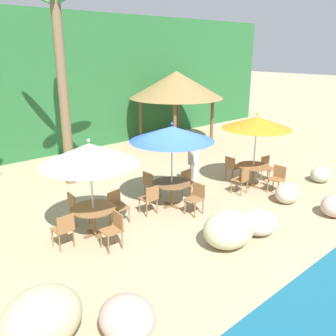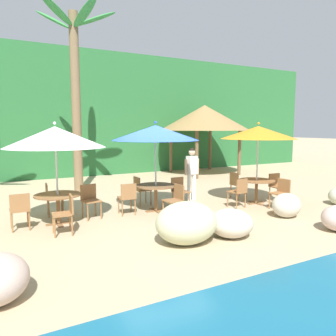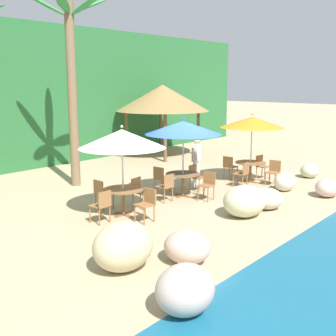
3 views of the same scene
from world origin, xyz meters
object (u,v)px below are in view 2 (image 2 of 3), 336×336
at_px(umbrella_blue, 156,133).
at_px(dining_table_blue, 156,190).
at_px(dining_table_white, 58,200).
at_px(chair_orange_inland, 237,183).
at_px(chair_blue_left, 128,196).
at_px(dining_table_orange, 257,184).
at_px(chair_white_left, 20,209).
at_px(umbrella_orange, 258,133).
at_px(chair_orange_seaward, 276,185).
at_px(chair_orange_right, 281,191).
at_px(chair_blue_right, 176,198).
at_px(chair_white_right, 66,211).
at_px(chair_white_inland, 51,197).
at_px(chair_blue_seaward, 179,190).
at_px(palapa_hut, 205,118).
at_px(waiter_in_white, 192,170).
at_px(palm_tree_second, 75,76).
at_px(chair_white_seaward, 90,198).
at_px(chair_blue_inland, 140,189).
at_px(chair_orange_left, 239,191).

xyz_separation_m(umbrella_blue, dining_table_blue, (0.00, 0.00, -1.58)).
xyz_separation_m(dining_table_white, chair_orange_inland, (5.70, 0.25, -0.10)).
relative_size(chair_blue_left, dining_table_orange, 0.79).
bearing_deg(chair_white_left, umbrella_orange, -4.26).
distance_m(dining_table_blue, umbrella_orange, 3.57).
xyz_separation_m(chair_orange_seaward, chair_orange_right, (-0.69, -0.85, 0.00)).
height_order(dining_table_blue, chair_blue_right, chair_blue_right).
xyz_separation_m(umbrella_blue, dining_table_orange, (3.14, -0.62, -1.58)).
distance_m(chair_white_left, umbrella_blue, 3.87).
distance_m(chair_white_right, dining_table_blue, 2.74).
bearing_deg(chair_white_inland, chair_blue_seaward, -11.04).
relative_size(dining_table_white, umbrella_orange, 0.44).
xyz_separation_m(chair_orange_right, palapa_hut, (2.15, 7.12, 2.30)).
distance_m(chair_blue_right, waiter_in_white, 2.13).
bearing_deg(dining_table_orange, chair_orange_seaward, 0.86).
height_order(umbrella_blue, chair_orange_seaward, umbrella_blue).
xyz_separation_m(chair_blue_seaward, palm_tree_second, (-2.13, 3.66, 3.63)).
bearing_deg(palm_tree_second, chair_orange_inland, -39.39).
distance_m(umbrella_blue, waiter_in_white, 2.11).
distance_m(dining_table_white, palapa_hut, 10.13).
distance_m(dining_table_blue, chair_blue_right, 0.86).
distance_m(chair_white_seaward, palm_tree_second, 5.16).
height_order(chair_orange_seaward, chair_orange_inland, same).
distance_m(chair_white_right, palm_tree_second, 6.07).
height_order(chair_white_seaward, chair_orange_right, same).
relative_size(chair_white_inland, chair_white_left, 1.00).
relative_size(chair_blue_seaward, dining_table_orange, 0.79).
height_order(chair_white_inland, chair_blue_inland, same).
height_order(dining_table_white, chair_white_seaward, chair_white_seaward).
distance_m(dining_table_white, dining_table_orange, 5.81).
bearing_deg(chair_orange_right, dining_table_white, 166.38).
relative_size(dining_table_white, chair_blue_inland, 1.26).
xyz_separation_m(chair_white_seaward, dining_table_orange, (4.94, -0.80, 0.10)).
bearing_deg(chair_white_right, chair_blue_inland, 34.79).
bearing_deg(chair_orange_left, dining_table_white, 171.03).
relative_size(umbrella_blue, chair_orange_inland, 2.89).
relative_size(chair_orange_right, palm_tree_second, 0.13).
distance_m(chair_white_inland, waiter_in_white, 4.29).
bearing_deg(umbrella_orange, chair_blue_right, -175.86).
xyz_separation_m(chair_blue_inland, umbrella_orange, (3.25, -1.47, 1.67)).
height_order(chair_white_inland, chair_orange_left, same).
distance_m(dining_table_blue, palm_tree_second, 5.35).
xyz_separation_m(chair_white_inland, chair_blue_right, (2.83, -1.67, 0.00)).
distance_m(chair_blue_seaward, chair_orange_right, 2.94).
xyz_separation_m(chair_blue_seaward, chair_blue_right, (-0.68, -0.98, 0.00)).
bearing_deg(chair_white_seaward, chair_blue_inland, 21.55).
distance_m(chair_orange_left, palapa_hut, 7.55).
distance_m(chair_white_seaward, chair_blue_inland, 1.82).
bearing_deg(dining_table_white, chair_orange_inland, 2.54).
bearing_deg(chair_blue_right, chair_blue_left, 141.93).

